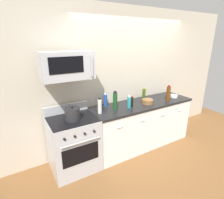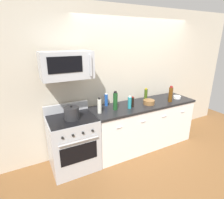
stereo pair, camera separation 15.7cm
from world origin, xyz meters
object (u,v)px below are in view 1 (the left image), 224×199
microwave (67,65)px  bottle_wine_amber (168,94)px  bottle_olive_oil (144,94)px  bottle_vinegar_white (100,106)px  bottle_soda_blue (105,100)px  bottle_wine_green (115,101)px  bottle_dish_soap (129,102)px  range_oven (74,143)px  bowl_wooden_salad (148,101)px  bottle_soy_sauce_dark (132,102)px  stockpot (72,114)px  bowl_white_ceramic (174,96)px

microwave → bottle_wine_amber: size_ratio=2.32×
bottle_olive_oil → bottle_wine_amber: bottle_wine_amber is taller
bottle_vinegar_white → bottle_soda_blue: bottle_vinegar_white is taller
bottle_wine_green → bottle_soda_blue: size_ratio=1.39×
bottle_wine_green → bottle_dish_soap: size_ratio=1.45×
range_oven → bottle_dish_soap: (1.05, -0.08, 0.56)m
bottle_wine_amber → bottle_dish_soap: bearing=175.4°
bowl_wooden_salad → bottle_soda_blue: bearing=158.2°
microwave → bowl_wooden_salad: (1.50, -0.12, -0.79)m
bottle_soy_sauce_dark → bottle_wine_green: (-0.34, 0.04, 0.07)m
bottle_olive_oil → bottle_wine_amber: bearing=-42.3°
bottle_dish_soap → stockpot: bearing=178.3°
bottle_dish_soap → bottle_wine_amber: bottle_wine_amber is taller
bottle_olive_oil → bottle_dish_soap: (-0.56, -0.25, -0.01)m
bottle_dish_soap → stockpot: 1.05m
bottle_soda_blue → bottle_olive_oil: bottle_olive_oil is taller
bottle_vinegar_white → bottle_soda_blue: size_ratio=1.11×
bottle_wine_amber → bowl_white_ceramic: (0.29, 0.09, -0.12)m
range_oven → bottle_wine_amber: (1.96, -0.16, 0.60)m
bottle_dish_soap → bottle_wine_amber: (0.91, -0.07, 0.04)m
bottle_wine_amber → bottle_olive_oil: bearing=137.7°
range_oven → bottle_dish_soap: bearing=-4.6°
bottle_wine_amber → bowl_white_ceramic: bottle_wine_amber is taller
range_oven → microwave: bearing=89.7°
bottle_wine_amber → stockpot: bottle_wine_amber is taller
bowl_wooden_salad → bowl_white_ceramic: bowl_wooden_salad is taller
bottle_wine_green → bottle_wine_amber: bottle_wine_green is taller
bottle_dish_soap → stockpot: bottle_dish_soap is taller
bottle_soda_blue → microwave: bearing=-165.7°
bottle_soda_blue → bowl_white_ceramic: 1.55m
microwave → bottle_soy_sauce_dark: (1.14, -0.10, -0.74)m
bottle_dish_soap → bowl_wooden_salad: (0.45, 0.01, -0.07)m
bottle_wine_green → bottle_wine_amber: 1.18m
bottle_soda_blue → stockpot: bearing=-158.8°
bottle_dish_soap → range_oven: bearing=175.4°
range_oven → microwave: (0.00, 0.04, 1.28)m
bottle_soda_blue → stockpot: 0.79m
bottle_soda_blue → bottle_dish_soap: bearing=-45.2°
bottle_vinegar_white → range_oven: bearing=176.4°
bottle_soy_sauce_dark → bottle_dish_soap: bearing=-160.4°
bowl_wooden_salad → stockpot: bearing=179.2°
bottle_olive_oil → bowl_white_ceramic: bottle_olive_oil is taller
bottle_olive_oil → bowl_wooden_salad: bottle_olive_oil is taller
range_oven → bottle_wine_green: bottle_wine_green is taller
bottle_vinegar_white → bottle_soy_sauce_dark: bearing=-2.1°
bottle_dish_soap → microwave: bearing=173.0°
microwave → bottle_soda_blue: size_ratio=3.07×
bottle_soy_sauce_dark → bottle_wine_amber: 0.84m
microwave → bottle_soy_sauce_dark: 1.36m
range_oven → bowl_wooden_salad: 1.58m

